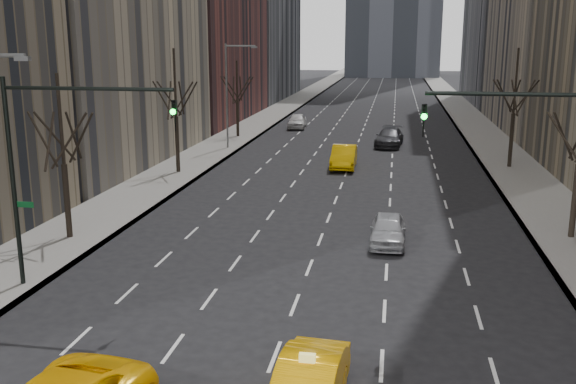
% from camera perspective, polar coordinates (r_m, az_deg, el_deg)
% --- Properties ---
extents(sidewalk_left, '(4.50, 320.00, 0.15)m').
position_cam_1_polar(sidewalk_left, '(81.66, -1.60, 6.77)').
color(sidewalk_left, slate).
rests_on(sidewalk_left, ground).
extents(sidewalk_right, '(4.50, 320.00, 0.15)m').
position_cam_1_polar(sidewalk_right, '(80.64, 15.86, 6.19)').
color(sidewalk_right, slate).
rests_on(sidewalk_right, ground).
extents(tree_lw_b, '(3.36, 3.50, 7.82)m').
position_cam_1_polar(tree_lw_b, '(32.10, -19.29, 2.34)').
color(tree_lw_b, black).
rests_on(tree_lw_b, ground).
extents(tree_lw_c, '(3.36, 3.50, 8.74)m').
position_cam_1_polar(tree_lw_c, '(46.55, -9.90, 6.49)').
color(tree_lw_c, black).
rests_on(tree_lw_c, ground).
extents(tree_lw_d, '(3.36, 3.50, 7.36)m').
position_cam_1_polar(tree_lw_d, '(63.76, -4.53, 8.03)').
color(tree_lw_d, black).
rests_on(tree_lw_d, ground).
extents(tree_rw_c, '(3.36, 3.50, 8.74)m').
position_cam_1_polar(tree_rw_c, '(50.64, 19.39, 6.48)').
color(tree_rw_c, black).
rests_on(tree_rw_c, ground).
extents(traffic_mast_left, '(6.69, 0.39, 8.00)m').
position_cam_1_polar(traffic_mast_left, '(25.25, -20.27, 3.52)').
color(traffic_mast_left, black).
rests_on(traffic_mast_left, ground).
extents(traffic_mast_right, '(6.69, 0.39, 8.00)m').
position_cam_1_polar(traffic_mast_right, '(22.70, 24.02, 2.16)').
color(traffic_mast_right, black).
rests_on(traffic_mast_right, ground).
extents(streetlight_far, '(2.83, 0.22, 9.00)m').
position_cam_1_polar(streetlight_far, '(56.55, -5.14, 9.43)').
color(streetlight_far, slate).
rests_on(streetlight_far, ground).
extents(silver_sedan_ahead, '(1.71, 4.14, 1.40)m').
position_cam_1_polar(silver_sedan_ahead, '(30.77, 8.88, -3.30)').
color(silver_sedan_ahead, '#A0A2A7').
rests_on(silver_sedan_ahead, ground).
extents(far_taxi, '(1.84, 5.12, 1.68)m').
position_cam_1_polar(far_taxi, '(48.71, 4.99, 3.14)').
color(far_taxi, '#FFBE05').
rests_on(far_taxi, ground).
extents(far_suv_grey, '(2.79, 5.80, 1.63)m').
position_cam_1_polar(far_suv_grey, '(59.27, 9.00, 4.83)').
color(far_suv_grey, '#2C2C31').
rests_on(far_suv_grey, ground).
extents(far_car_white, '(2.14, 4.76, 1.59)m').
position_cam_1_polar(far_car_white, '(70.65, 0.82, 6.33)').
color(far_car_white, silver).
rests_on(far_car_white, ground).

